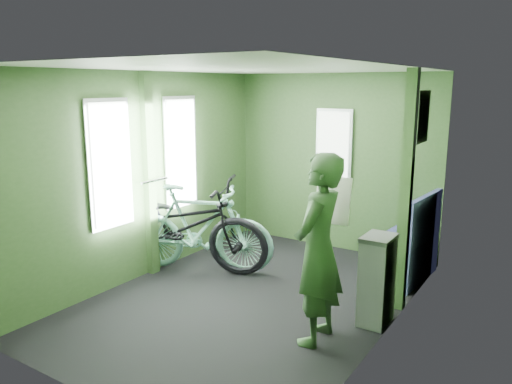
# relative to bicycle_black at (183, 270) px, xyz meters

# --- Properties ---
(room) EXTENTS (4.00, 4.02, 2.31)m
(room) POSITION_rel_bicycle_black_xyz_m (1.08, -0.19, 1.44)
(room) COLOR black
(room) RESTS_ON ground
(bicycle_black) EXTENTS (2.26, 1.43, 1.20)m
(bicycle_black) POSITION_rel_bicycle_black_xyz_m (0.00, 0.00, 0.00)
(bicycle_black) COLOR black
(bicycle_black) RESTS_ON ground
(bicycle_mint) EXTENTS (1.86, 1.23, 1.11)m
(bicycle_mint) POSITION_rel_bicycle_black_xyz_m (0.20, 0.07, 0.00)
(bicycle_mint) COLOR #81CEB4
(bicycle_mint) RESTS_ON ground
(passenger) EXTENTS (0.42, 0.66, 1.62)m
(passenger) POSITION_rel_bicycle_black_xyz_m (2.06, -0.64, 0.81)
(passenger) COLOR #2E4C29
(passenger) RESTS_ON ground
(waste_box) EXTENTS (0.25, 0.34, 0.84)m
(waste_box) POSITION_rel_bicycle_black_xyz_m (2.38, -0.07, 0.42)
(waste_box) COLOR gray
(waste_box) RESTS_ON ground
(bench_seat) EXTENTS (0.59, 0.97, 0.98)m
(bench_seat) POSITION_rel_bicycle_black_xyz_m (2.27, 1.18, 0.29)
(bench_seat) COLOR navy
(bench_seat) RESTS_ON ground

